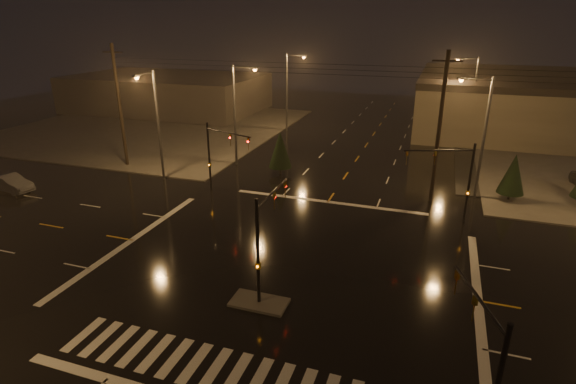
{
  "coord_description": "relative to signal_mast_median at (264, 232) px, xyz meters",
  "views": [
    {
      "loc": [
        7.9,
        -22.5,
        14.06
      ],
      "look_at": [
        -1.35,
        4.71,
        3.0
      ],
      "focal_mm": 28.0,
      "sensor_mm": 36.0,
      "label": 1
    }
  ],
  "objects": [
    {
      "name": "streetlight_5",
      "position": [
        -16.0,
        14.26,
        2.05
      ],
      "size": [
        0.32,
        2.77,
        10.0
      ],
      "color": "#38383A",
      "rests_on": "ground"
    },
    {
      "name": "ground",
      "position": [
        -0.0,
        3.07,
        -3.75
      ],
      "size": [
        140.0,
        140.0,
        0.0
      ],
      "primitive_type": "plane",
      "color": "black",
      "rests_on": "ground"
    },
    {
      "name": "utility_pole_0",
      "position": [
        -22.0,
        17.07,
        2.38
      ],
      "size": [
        2.2,
        0.32,
        12.0
      ],
      "color": "black",
      "rests_on": "ground"
    },
    {
      "name": "sidewalk_nw",
      "position": [
        -30.0,
        33.07,
        -3.69
      ],
      "size": [
        36.0,
        36.0,
        0.12
      ],
      "primitive_type": "cube",
      "color": "#413F3A",
      "rests_on": "ground"
    },
    {
      "name": "streetlight_3",
      "position": [
        11.18,
        19.07,
        2.05
      ],
      "size": [
        2.77,
        0.32,
        10.0
      ],
      "color": "#38383A",
      "rests_on": "ground"
    },
    {
      "name": "stop_bar_far",
      "position": [
        -0.0,
        14.07,
        -3.75
      ],
      "size": [
        16.0,
        0.5,
        0.01
      ],
      "primitive_type": "cube",
      "color": "beige",
      "rests_on": "ground"
    },
    {
      "name": "utility_pole_1",
      "position": [
        8.0,
        17.07,
        2.38
      ],
      "size": [
        2.2,
        0.32,
        12.0
      ],
      "color": "black",
      "rests_on": "ground"
    },
    {
      "name": "signal_mast_nw",
      "position": [
        -9.5,
        13.21,
        0.04
      ],
      "size": [
        4.84,
        1.86,
        6.0
      ],
      "color": "black",
      "rests_on": "ground"
    },
    {
      "name": "conifer_0",
      "position": [
        14.12,
        19.17,
        -1.4
      ],
      "size": [
        2.12,
        2.12,
        4.02
      ],
      "color": "black",
      "rests_on": "ground"
    },
    {
      "name": "car_crossing",
      "position": [
        -26.9,
        7.62,
        -3.02
      ],
      "size": [
        4.64,
        2.17,
        1.47
      ],
      "primitive_type": "imported",
      "rotation": [
        0.0,
        0.0,
        1.43
      ],
      "color": "#55575C",
      "rests_on": "ground"
    },
    {
      "name": "commercial_block",
      "position": [
        -35.0,
        45.07,
        -0.95
      ],
      "size": [
        30.0,
        18.0,
        5.6
      ],
      "primitive_type": "cube",
      "color": "#443D3B",
      "rests_on": "ground"
    },
    {
      "name": "signal_mast_median",
      "position": [
        0.0,
        0.0,
        0.0
      ],
      "size": [
        0.25,
        4.59,
        6.0
      ],
      "color": "black",
      "rests_on": "ground"
    },
    {
      "name": "streetlight_1",
      "position": [
        -11.18,
        21.07,
        2.05
      ],
      "size": [
        2.77,
        0.32,
        10.0
      ],
      "color": "#38383A",
      "rests_on": "ground"
    },
    {
      "name": "streetlight_4",
      "position": [
        11.18,
        39.07,
        2.05
      ],
      "size": [
        2.77,
        0.32,
        10.0
      ],
      "color": "#38383A",
      "rests_on": "ground"
    },
    {
      "name": "conifer_3",
      "position": [
        -6.16,
        19.61,
        -1.31
      ],
      "size": [
        2.23,
        2.23,
        4.19
      ],
      "color": "black",
      "rests_on": "ground"
    },
    {
      "name": "signal_mast_ne",
      "position": [
        9.5,
        13.21,
        0.04
      ],
      "size": [
        4.84,
        1.86,
        6.0
      ],
      "color": "black",
      "rests_on": "ground"
    },
    {
      "name": "streetlight_2",
      "position": [
        -11.18,
        37.07,
        2.05
      ],
      "size": [
        2.77,
        0.32,
        10.0
      ],
      "color": "#38383A",
      "rests_on": "ground"
    },
    {
      "name": "crosswalk",
      "position": [
        -0.0,
        -5.93,
        -3.75
      ],
      "size": [
        15.0,
        2.6,
        0.01
      ],
      "primitive_type": "cube",
      "color": "beige",
      "rests_on": "ground"
    },
    {
      "name": "median_island",
      "position": [
        -0.0,
        -0.93,
        -3.68
      ],
      "size": [
        3.0,
        1.6,
        0.15
      ],
      "primitive_type": "cube",
      "color": "#413F3A",
      "rests_on": "ground"
    },
    {
      "name": "signal_mast_se",
      "position": [
        10.23,
        -6.68,
        -0.04
      ],
      "size": [
        1.55,
        3.87,
        6.0
      ],
      "color": "black",
      "rests_on": "ground"
    }
  ]
}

